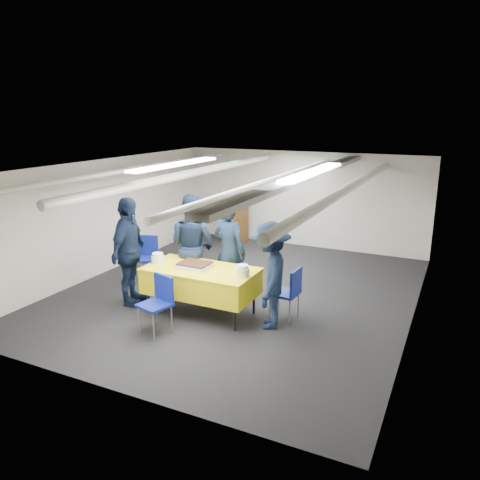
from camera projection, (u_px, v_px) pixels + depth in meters
name	position (u px, v px, depth m)	size (l,w,h in m)	color
ground	(240.00, 292.00, 8.60)	(7.00, 7.00, 0.00)	black
room_shell	(254.00, 191.00, 8.44)	(6.00, 7.00, 2.30)	silver
serving_table	(201.00, 281.00, 7.55)	(1.81, 0.94, 0.77)	black
sheet_cake	(195.00, 265.00, 7.53)	(0.52, 0.40, 0.09)	white
plate_stack_left	(158.00, 258.00, 7.76)	(0.22, 0.22, 0.17)	white
plate_stack_right	(242.00, 271.00, 7.11)	(0.22, 0.22, 0.18)	white
podium	(235.00, 218.00, 11.75)	(0.62, 0.53, 1.25)	brown
chair_near	(159.00, 298.00, 6.91)	(0.52, 0.52, 0.87)	gray
chair_right	(289.00, 289.00, 7.27)	(0.44, 0.44, 0.87)	gray
chair_left	(147.00, 253.00, 9.12)	(0.53, 0.53, 0.87)	gray
sailor_a	(229.00, 252.00, 7.98)	(0.65, 0.43, 1.79)	black
sailor_b	(193.00, 245.00, 8.23)	(0.90, 0.70, 1.85)	black
sailor_c	(129.00, 252.00, 7.84)	(1.09, 0.45, 1.85)	black
sailor_d	(270.00, 275.00, 7.02)	(1.06, 0.61, 1.64)	black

